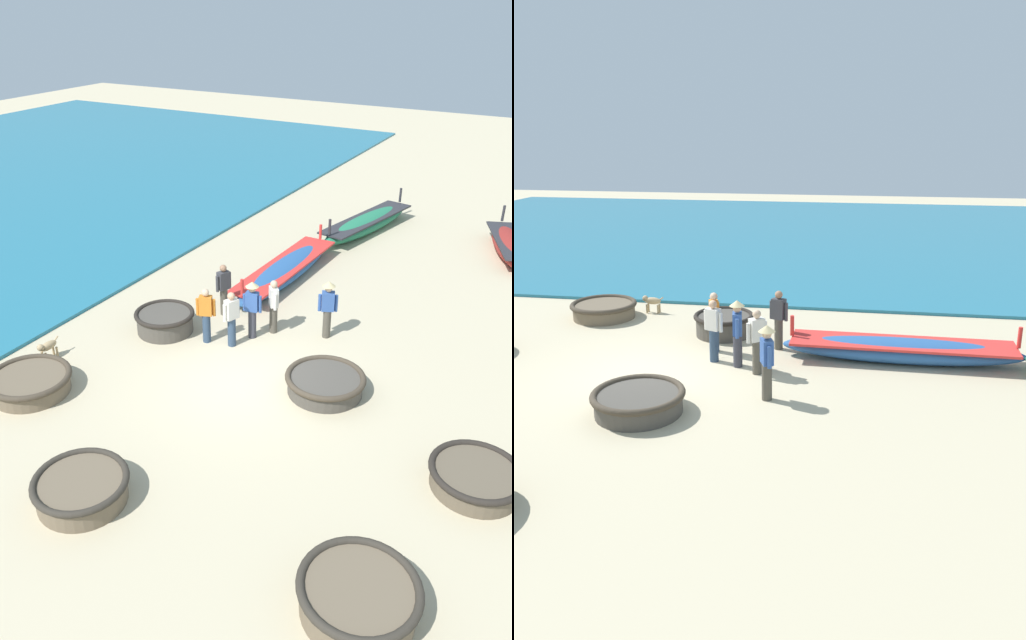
# 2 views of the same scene
# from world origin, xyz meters

# --- Properties ---
(ground_plane) EXTENTS (80.00, 80.00, 0.00)m
(ground_plane) POSITION_xyz_m (0.00, 0.00, 0.00)
(ground_plane) COLOR #C6B793
(sea) EXTENTS (28.00, 52.00, 0.10)m
(sea) POSITION_xyz_m (-20.01, 4.00, 0.05)
(sea) COLOR teal
(sea) RESTS_ON ground
(coracle_beside_post) EXTENTS (1.98, 1.98, 0.49)m
(coracle_beside_post) POSITION_xyz_m (-4.22, -2.84, 0.27)
(coracle_beside_post) COLOR brown
(coracle_beside_post) RESTS_ON ground
(coracle_center) EXTENTS (1.68, 1.68, 0.61)m
(coracle_center) POSITION_xyz_m (-3.22, 1.13, 0.33)
(coracle_center) COLOR #4C473F
(coracle_center) RESTS_ON ground
(coracle_weathered) EXTENTS (1.92, 1.92, 0.48)m
(coracle_weathered) POSITION_xyz_m (1.88, 0.56, 0.26)
(coracle_weathered) COLOR #4C473F
(coracle_weathered) RESTS_ON ground
(long_boat_blue_hull) EXTENTS (1.23, 5.94, 1.04)m
(long_boat_blue_hull) POSITION_xyz_m (-1.91, 5.93, 0.31)
(long_boat_blue_hull) COLOR #285693
(long_boat_blue_hull) RESTS_ON ground
(fisherman_with_hat) EXTENTS (0.38, 0.43, 1.57)m
(fisherman_with_hat) POSITION_xyz_m (-0.56, 2.56, 0.84)
(fisherman_with_hat) COLOR #4C473D
(fisherman_with_hat) RESTS_ON ground
(fisherman_crouching) EXTENTS (0.49, 0.34, 1.57)m
(fisherman_crouching) POSITION_xyz_m (-1.88, 1.21, 0.84)
(fisherman_crouching) COLOR #2D425B
(fisherman_crouching) RESTS_ON ground
(fisherman_hauling) EXTENTS (0.52, 0.36, 1.67)m
(fisherman_hauling) POSITION_xyz_m (-0.93, 2.02, 0.96)
(fisherman_hauling) COLOR #383842
(fisherman_hauling) RESTS_ON ground
(fisherman_standing_left) EXTENTS (0.33, 0.50, 1.57)m
(fisherman_standing_left) POSITION_xyz_m (-1.18, 1.36, 0.84)
(fisherman_standing_left) COLOR #2D425B
(fisherman_standing_left) RESTS_ON ground
(fisherman_standing_right) EXTENTS (0.33, 0.50, 1.57)m
(fisherman_standing_right) POSITION_xyz_m (-2.32, 2.81, 0.84)
(fisherman_standing_right) COLOR #4C473D
(fisherman_standing_right) RESTS_ON ground
(fisherman_by_coracle) EXTENTS (0.49, 0.36, 1.67)m
(fisherman_by_coracle) POSITION_xyz_m (0.84, 3.03, 0.96)
(fisherman_by_coracle) COLOR #4C473D
(fisherman_by_coracle) RESTS_ON ground
(dog) EXTENTS (0.22, 0.69, 0.55)m
(dog) POSITION_xyz_m (-4.94, -1.58, 0.37)
(dog) COLOR tan
(dog) RESTS_ON ground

